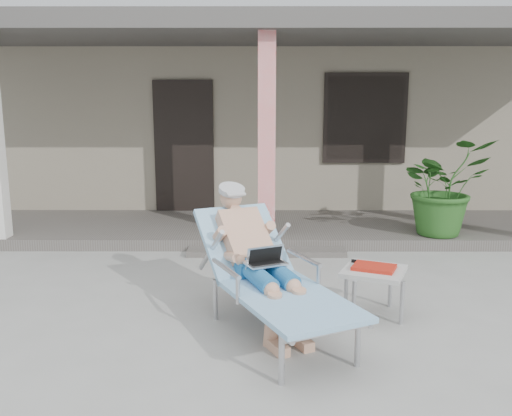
{
  "coord_description": "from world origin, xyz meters",
  "views": [
    {
      "loc": [
        -0.11,
        -4.77,
        1.9
      ],
      "look_at": [
        -0.13,
        0.6,
        0.85
      ],
      "focal_mm": 38.0,
      "sensor_mm": 36.0,
      "label": 1
    }
  ],
  "objects": [
    {
      "name": "ground",
      "position": [
        0.0,
        0.0,
        0.0
      ],
      "size": [
        60.0,
        60.0,
        0.0
      ],
      "primitive_type": "plane",
      "color": "#9E9E99",
      "rests_on": "ground"
    },
    {
      "name": "house",
      "position": [
        0.0,
        6.5,
        1.67
      ],
      "size": [
        10.4,
        5.4,
        3.3
      ],
      "color": "gray",
      "rests_on": "ground"
    },
    {
      "name": "porch_deck",
      "position": [
        0.0,
        3.0,
        0.07
      ],
      "size": [
        10.0,
        2.0,
        0.15
      ],
      "primitive_type": "cube",
      "color": "#605B56",
      "rests_on": "ground"
    },
    {
      "name": "porch_overhang",
      "position": [
        0.0,
        2.95,
        2.79
      ],
      "size": [
        10.0,
        2.3,
        2.85
      ],
      "color": "silver",
      "rests_on": "porch_deck"
    },
    {
      "name": "porch_step",
      "position": [
        0.0,
        1.85,
        0.04
      ],
      "size": [
        2.0,
        0.3,
        0.07
      ],
      "primitive_type": "cube",
      "color": "#605B56",
      "rests_on": "ground"
    },
    {
      "name": "lounger",
      "position": [
        -0.07,
        -0.39,
        0.77
      ],
      "size": [
        1.44,
        1.98,
        1.25
      ],
      "rotation": [
        0.0,
        0.0,
        0.44
      ],
      "color": "#B7B7BC",
      "rests_on": "ground"
    },
    {
      "name": "side_table",
      "position": [
        0.93,
        -0.12,
        0.39
      ],
      "size": [
        0.68,
        0.68,
        0.47
      ],
      "rotation": [
        0.0,
        0.0,
        -0.41
      ],
      "color": "#B3B4AF",
      "rests_on": "ground"
    },
    {
      "name": "potted_palm",
      "position": [
        2.36,
        2.36,
        0.8
      ],
      "size": [
        1.39,
        1.28,
        1.3
      ],
      "primitive_type": "imported",
      "rotation": [
        0.0,
        0.0,
        0.26
      ],
      "color": "#26591E",
      "rests_on": "porch_deck"
    }
  ]
}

